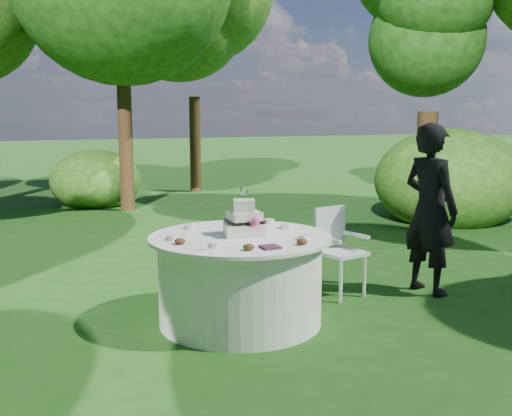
# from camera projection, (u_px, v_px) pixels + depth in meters

# --- Properties ---
(ground) EXTENTS (80.00, 80.00, 0.00)m
(ground) POSITION_uv_depth(u_px,v_px,m) (240.00, 322.00, 5.23)
(ground) COLOR #163D10
(ground) RESTS_ON ground
(napkins) EXTENTS (0.14, 0.14, 0.02)m
(napkins) POSITION_uv_depth(u_px,v_px,m) (270.00, 247.00, 4.63)
(napkins) COLOR #4A1F37
(napkins) RESTS_ON table
(feather_plume) EXTENTS (0.48, 0.07, 0.01)m
(feather_plume) POSITION_uv_depth(u_px,v_px,m) (224.00, 246.00, 4.67)
(feather_plume) COLOR white
(feather_plume) RESTS_ON table
(guest) EXTENTS (0.51, 0.68, 1.72)m
(guest) POSITION_uv_depth(u_px,v_px,m) (430.00, 209.00, 5.99)
(guest) COLOR black
(guest) RESTS_ON ground
(table) EXTENTS (1.56, 1.56, 0.77)m
(table) POSITION_uv_depth(u_px,v_px,m) (240.00, 279.00, 5.17)
(table) COLOR silver
(table) RESTS_ON ground
(cake) EXTENTS (0.41, 0.41, 0.43)m
(cake) POSITION_uv_depth(u_px,v_px,m) (244.00, 222.00, 5.12)
(cake) COLOR white
(cake) RESTS_ON table
(chair) EXTENTS (0.48, 0.47, 0.88)m
(chair) POSITION_uv_depth(u_px,v_px,m) (337.00, 244.00, 5.97)
(chair) COLOR silver
(chair) RESTS_ON ground
(votives) EXTENTS (1.19, 0.94, 0.04)m
(votives) POSITION_uv_depth(u_px,v_px,m) (240.00, 232.00, 5.18)
(votives) COLOR white
(votives) RESTS_ON table
(petal_cups) EXTENTS (1.04, 1.05, 0.05)m
(petal_cups) POSITION_uv_depth(u_px,v_px,m) (248.00, 237.00, 4.93)
(petal_cups) COLOR #562D16
(petal_cups) RESTS_ON table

